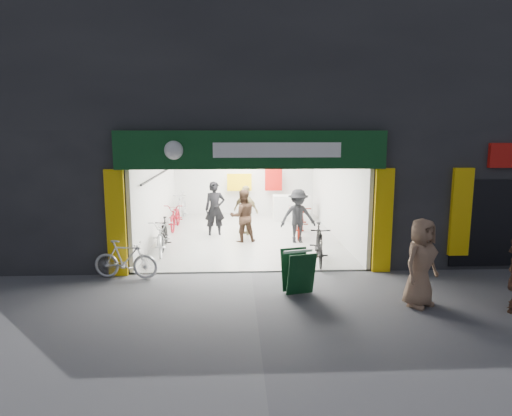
{
  "coord_description": "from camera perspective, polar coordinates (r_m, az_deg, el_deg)",
  "views": [
    {
      "loc": [
        -0.41,
        -10.92,
        3.52
      ],
      "look_at": [
        0.19,
        1.5,
        1.38
      ],
      "focal_mm": 32.0,
      "sensor_mm": 36.0,
      "label": 1
    }
  ],
  "objects": [
    {
      "name": "ground",
      "position": [
        11.48,
        -0.58,
        -8.08
      ],
      "size": [
        60.0,
        60.0,
        0.0
      ],
      "primitive_type": "plane",
      "color": "#56565B",
      "rests_on": "ground"
    },
    {
      "name": "customer_a",
      "position": [
        15.2,
        -5.16,
        -0.13
      ],
      "size": [
        0.72,
        0.53,
        1.83
      ],
      "primitive_type": "imported",
      "rotation": [
        0.0,
        0.0,
        0.14
      ],
      "color": "black",
      "rests_on": "ground"
    },
    {
      "name": "bike_right_mid",
      "position": [
        15.24,
        5.64,
        -1.58
      ],
      "size": [
        1.11,
        2.13,
        1.06
      ],
      "primitive_type": "imported",
      "rotation": [
        0.0,
        0.0,
        -0.21
      ],
      "color": "maroon",
      "rests_on": "ground"
    },
    {
      "name": "bike_right_front",
      "position": [
        12.21,
        7.89,
        -4.48
      ],
      "size": [
        0.69,
        1.82,
        1.07
      ],
      "primitive_type": "imported",
      "rotation": [
        0.0,
        0.0,
        -0.11
      ],
      "color": "black",
      "rests_on": "ground"
    },
    {
      "name": "customer_d",
      "position": [
        15.2,
        -1.27,
        -0.36
      ],
      "size": [
        1.02,
        0.96,
        1.69
      ],
      "primitive_type": "imported",
      "rotation": [
        0.0,
        0.0,
        2.44
      ],
      "color": "#8B7B50",
      "rests_on": "ground"
    },
    {
      "name": "bike_left_front",
      "position": [
        13.4,
        -11.67,
        -3.42
      ],
      "size": [
        0.88,
        2.0,
        1.02
      ],
      "primitive_type": "imported",
      "rotation": [
        0.0,
        0.0,
        0.11
      ],
      "color": "silver",
      "rests_on": "ground"
    },
    {
      "name": "sandwich_board",
      "position": [
        9.96,
        5.26,
        -7.8
      ],
      "size": [
        0.74,
        0.75,
        0.94
      ],
      "rotation": [
        0.0,
        0.0,
        0.25
      ],
      "color": "#0D3719",
      "rests_on": "ground"
    },
    {
      "name": "building",
      "position": [
        15.98,
        2.03,
        12.61
      ],
      "size": [
        17.0,
        10.27,
        8.0
      ],
      "color": "#232326",
      "rests_on": "ground"
    },
    {
      "name": "bike_right_back",
      "position": [
        16.67,
        4.91,
        -0.81
      ],
      "size": [
        0.73,
        1.62,
        0.94
      ],
      "primitive_type": "imported",
      "rotation": [
        0.0,
        0.0,
        -0.19
      ],
      "color": "#B5B6BA",
      "rests_on": "ground"
    },
    {
      "name": "parked_bike",
      "position": [
        11.35,
        -15.99,
        -6.21
      ],
      "size": [
        1.61,
        0.67,
        0.94
      ],
      "primitive_type": "imported",
      "rotation": [
        0.0,
        0.0,
        1.42
      ],
      "color": "silver",
      "rests_on": "ground"
    },
    {
      "name": "pedestrian_near",
      "position": [
        9.73,
        19.9,
        -6.44
      ],
      "size": [
        1.05,
        0.97,
        1.8
      ],
      "primitive_type": "imported",
      "rotation": [
        0.0,
        0.0,
        0.59
      ],
      "color": "#88674F",
      "rests_on": "ground"
    },
    {
      "name": "customer_b",
      "position": [
        14.29,
        -1.67,
        -1.05
      ],
      "size": [
        0.92,
        0.78,
        1.68
      ],
      "primitive_type": "imported",
      "rotation": [
        0.0,
        0.0,
        3.34
      ],
      "color": "#39251A",
      "rests_on": "ground"
    },
    {
      "name": "bike_left_midfront",
      "position": [
        13.84,
        -11.39,
        -3.16
      ],
      "size": [
        0.52,
        1.58,
        0.94
      ],
      "primitive_type": "imported",
      "rotation": [
        0.0,
        0.0,
        0.05
      ],
      "color": "black",
      "rests_on": "ground"
    },
    {
      "name": "bike_left_back",
      "position": [
        18.22,
        -9.26,
        0.28
      ],
      "size": [
        0.63,
        1.88,
        1.11
      ],
      "primitive_type": "imported",
      "rotation": [
        0.0,
        0.0,
        -0.06
      ],
      "color": "#BABABF",
      "rests_on": "ground"
    },
    {
      "name": "bike_left_midback",
      "position": [
        16.45,
        -10.01,
        -1.03
      ],
      "size": [
        0.68,
        1.84,
        0.96
      ],
      "primitive_type": "imported",
      "rotation": [
        0.0,
        0.0,
        -0.03
      ],
      "color": "maroon",
      "rests_on": "ground"
    },
    {
      "name": "customer_c",
      "position": [
        14.18,
        5.27,
        -1.09
      ],
      "size": [
        1.17,
        0.74,
        1.71
      ],
      "primitive_type": "imported",
      "rotation": [
        0.0,
        0.0,
        0.1
      ],
      "color": "black",
      "rests_on": "ground"
    }
  ]
}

